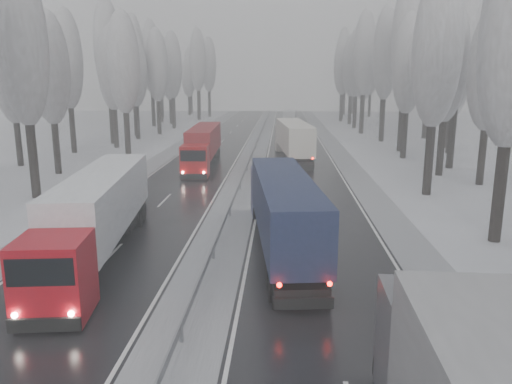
# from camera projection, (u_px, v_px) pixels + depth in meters

# --- Properties ---
(carriageway_right) EXTENTS (7.50, 200.00, 0.03)m
(carriageway_right) POSITION_uv_depth(u_px,v_px,m) (304.00, 185.00, 41.88)
(carriageway_right) COLOR black
(carriageway_right) RESTS_ON ground
(carriageway_left) EXTENTS (7.50, 200.00, 0.03)m
(carriageway_left) POSITION_uv_depth(u_px,v_px,m) (181.00, 184.00, 42.41)
(carriageway_left) COLOR black
(carriageway_left) RESTS_ON ground
(median_slush) EXTENTS (3.00, 200.00, 0.04)m
(median_slush) POSITION_uv_depth(u_px,v_px,m) (242.00, 184.00, 42.15)
(median_slush) COLOR #ACAEB4
(median_slush) RESTS_ON ground
(shoulder_right) EXTENTS (2.40, 200.00, 0.04)m
(shoulder_right) POSITION_uv_depth(u_px,v_px,m) (364.00, 186.00, 41.63)
(shoulder_right) COLOR #ACAEB4
(shoulder_right) RESTS_ON ground
(shoulder_left) EXTENTS (2.40, 200.00, 0.04)m
(shoulder_left) POSITION_uv_depth(u_px,v_px,m) (124.00, 183.00, 42.66)
(shoulder_left) COLOR #ACAEB4
(shoulder_left) RESTS_ON ground
(median_guardrail) EXTENTS (0.12, 200.00, 0.76)m
(median_guardrail) POSITION_uv_depth(u_px,v_px,m) (242.00, 178.00, 42.00)
(median_guardrail) COLOR slate
(median_guardrail) RESTS_ON ground
(tree_18) EXTENTS (3.60, 3.60, 16.58)m
(tree_18) POSITION_uv_depth(u_px,v_px,m) (437.00, 51.00, 36.17)
(tree_18) COLOR black
(tree_18) RESTS_ON ground
(tree_19) EXTENTS (3.60, 3.60, 14.57)m
(tree_19) POSITION_uv_depth(u_px,v_px,m) (491.00, 70.00, 40.07)
(tree_19) COLOR black
(tree_19) RESTS_ON ground
(tree_20) EXTENTS (3.60, 3.60, 15.71)m
(tree_20) POSITION_uv_depth(u_px,v_px,m) (448.00, 62.00, 44.04)
(tree_20) COLOR black
(tree_20) RESTS_ON ground
(tree_21) EXTENTS (3.60, 3.60, 18.62)m
(tree_21) POSITION_uv_depth(u_px,v_px,m) (460.00, 44.00, 47.41)
(tree_21) COLOR black
(tree_21) RESTS_ON ground
(tree_22) EXTENTS (3.60, 3.60, 15.86)m
(tree_22) POSITION_uv_depth(u_px,v_px,m) (409.00, 65.00, 54.23)
(tree_22) COLOR black
(tree_22) RESTS_ON ground
(tree_23) EXTENTS (3.60, 3.60, 13.55)m
(tree_23) POSITION_uv_depth(u_px,v_px,m) (454.00, 79.00, 58.13)
(tree_23) COLOR black
(tree_23) RESTS_ON ground
(tree_24) EXTENTS (3.60, 3.60, 20.49)m
(tree_24) POSITION_uv_depth(u_px,v_px,m) (407.00, 40.00, 58.81)
(tree_24) COLOR black
(tree_24) RESTS_ON ground
(tree_25) EXTENTS (3.60, 3.60, 19.44)m
(tree_25) POSITION_uv_depth(u_px,v_px,m) (454.00, 48.00, 62.50)
(tree_25) COLOR black
(tree_25) RESTS_ON ground
(tree_26) EXTENTS (3.60, 3.60, 18.78)m
(tree_26) POSITION_uv_depth(u_px,v_px,m) (386.00, 54.00, 69.05)
(tree_26) COLOR black
(tree_26) RESTS_ON ground
(tree_27) EXTENTS (3.60, 3.60, 17.62)m
(tree_27) POSITION_uv_depth(u_px,v_px,m) (429.00, 61.00, 72.75)
(tree_27) COLOR black
(tree_27) RESTS_ON ground
(tree_28) EXTENTS (3.60, 3.60, 19.62)m
(tree_28) POSITION_uv_depth(u_px,v_px,m) (365.00, 54.00, 79.40)
(tree_28) COLOR black
(tree_28) RESTS_ON ground
(tree_29) EXTENTS (3.60, 3.60, 18.11)m
(tree_29) POSITION_uv_depth(u_px,v_px,m) (405.00, 61.00, 83.14)
(tree_29) COLOR black
(tree_29) RESTS_ON ground
(tree_30) EXTENTS (3.60, 3.60, 17.86)m
(tree_30) POSITION_uv_depth(u_px,v_px,m) (357.00, 63.00, 89.13)
(tree_30) COLOR black
(tree_30) RESTS_ON ground
(tree_31) EXTENTS (3.60, 3.60, 18.58)m
(tree_31) POSITION_uv_depth(u_px,v_px,m) (386.00, 61.00, 92.63)
(tree_31) COLOR black
(tree_31) RESTS_ON ground
(tree_32) EXTENTS (3.60, 3.60, 17.33)m
(tree_32) POSITION_uv_depth(u_px,v_px,m) (351.00, 66.00, 96.52)
(tree_32) COLOR black
(tree_32) RESTS_ON ground
(tree_33) EXTENTS (3.60, 3.60, 14.33)m
(tree_33) POSITION_uv_depth(u_px,v_px,m) (364.00, 76.00, 100.68)
(tree_33) COLOR black
(tree_33) RESTS_ON ground
(tree_34) EXTENTS (3.60, 3.60, 17.63)m
(tree_34) POSITION_uv_depth(u_px,v_px,m) (343.00, 66.00, 103.44)
(tree_34) COLOR black
(tree_34) RESTS_ON ground
(tree_35) EXTENTS (3.60, 3.60, 18.25)m
(tree_35) POSITION_uv_depth(u_px,v_px,m) (384.00, 65.00, 106.79)
(tree_35) COLOR black
(tree_35) RESTS_ON ground
(tree_36) EXTENTS (3.60, 3.60, 20.23)m
(tree_36) POSITION_uv_depth(u_px,v_px,m) (344.00, 60.00, 112.60)
(tree_36) COLOR black
(tree_36) RESTS_ON ground
(tree_37) EXTENTS (3.60, 3.60, 16.37)m
(tree_37) POSITION_uv_depth(u_px,v_px,m) (371.00, 71.00, 116.69)
(tree_37) COLOR black
(tree_37) RESTS_ON ground
(tree_38) EXTENTS (3.60, 3.60, 17.97)m
(tree_38) POSITION_uv_depth(u_px,v_px,m) (345.00, 67.00, 123.12)
(tree_38) COLOR black
(tree_38) RESTS_ON ground
(tree_39) EXTENTS (3.60, 3.60, 16.19)m
(tree_39) POSITION_uv_depth(u_px,v_px,m) (354.00, 72.00, 127.13)
(tree_39) COLOR black
(tree_39) RESTS_ON ground
(tree_58) EXTENTS (3.60, 3.60, 17.21)m
(tree_58) POSITION_uv_depth(u_px,v_px,m) (22.00, 44.00, 35.17)
(tree_58) COLOR black
(tree_58) RESTS_ON ground
(tree_60) EXTENTS (3.60, 3.60, 14.84)m
(tree_60) POSITION_uv_depth(u_px,v_px,m) (50.00, 69.00, 45.02)
(tree_60) COLOR black
(tree_60) RESTS_ON ground
(tree_61) EXTENTS (3.60, 3.60, 13.95)m
(tree_61) POSITION_uv_depth(u_px,v_px,m) (12.00, 76.00, 49.34)
(tree_61) COLOR black
(tree_61) RESTS_ON ground
(tree_62) EXTENTS (3.60, 3.60, 16.04)m
(tree_62) POSITION_uv_depth(u_px,v_px,m) (123.00, 64.00, 53.94)
(tree_62) COLOR black
(tree_62) RESTS_ON ground
(tree_63) EXTENTS (3.60, 3.60, 16.88)m
(tree_63) POSITION_uv_depth(u_px,v_px,m) (67.00, 60.00, 58.12)
(tree_63) COLOR black
(tree_63) RESTS_ON ground
(tree_64) EXTENTS (3.60, 3.60, 15.42)m
(tree_64) POSITION_uv_depth(u_px,v_px,m) (112.00, 69.00, 63.00)
(tree_64) COLOR black
(tree_64) RESTS_ON ground
(tree_65) EXTENTS (3.60, 3.60, 19.48)m
(tree_65) POSITION_uv_depth(u_px,v_px,m) (108.00, 50.00, 66.42)
(tree_65) COLOR black
(tree_65) RESTS_ON ground
(tree_66) EXTENTS (3.60, 3.60, 15.23)m
(tree_66) POSITION_uv_depth(u_px,v_px,m) (135.00, 71.00, 72.41)
(tree_66) COLOR black
(tree_66) RESTS_ON ground
(tree_67) EXTENTS (3.60, 3.60, 17.09)m
(tree_67) POSITION_uv_depth(u_px,v_px,m) (133.00, 64.00, 76.11)
(tree_67) COLOR black
(tree_67) RESTS_ON ground
(tree_68) EXTENTS (3.60, 3.60, 16.65)m
(tree_68) POSITION_uv_depth(u_px,v_px,m) (157.00, 66.00, 78.72)
(tree_68) COLOR black
(tree_68) RESTS_ON ground
(tree_69) EXTENTS (3.60, 3.60, 19.35)m
(tree_69) POSITION_uv_depth(u_px,v_px,m) (133.00, 56.00, 82.48)
(tree_69) COLOR black
(tree_69) RESTS_ON ground
(tree_70) EXTENTS (3.60, 3.60, 17.09)m
(tree_70) POSITION_uv_depth(u_px,v_px,m) (172.00, 66.00, 88.46)
(tree_70) COLOR black
(tree_70) RESTS_ON ground
(tree_71) EXTENTS (3.60, 3.60, 19.61)m
(tree_71) POSITION_uv_depth(u_px,v_px,m) (151.00, 58.00, 92.24)
(tree_71) COLOR black
(tree_71) RESTS_ON ground
(tree_72) EXTENTS (3.60, 3.60, 15.11)m
(tree_72) POSITION_uv_depth(u_px,v_px,m) (169.00, 74.00, 97.97)
(tree_72) COLOR black
(tree_72) RESTS_ON ground
(tree_73) EXTENTS (3.60, 3.60, 17.22)m
(tree_73) POSITION_uv_depth(u_px,v_px,m) (160.00, 67.00, 101.72)
(tree_73) COLOR black
(tree_73) RESTS_ON ground
(tree_74) EXTENTS (3.60, 3.60, 19.68)m
(tree_74) POSITION_uv_depth(u_px,v_px,m) (198.00, 61.00, 107.65)
(tree_74) COLOR black
(tree_74) RESTS_ON ground
(tree_75) EXTENTS (3.60, 3.60, 18.60)m
(tree_75) POSITION_uv_depth(u_px,v_px,m) (160.00, 64.00, 112.16)
(tree_75) COLOR black
(tree_75) RESTS_ON ground
(tree_76) EXTENTS (3.60, 3.60, 18.55)m
(tree_76) POSITION_uv_depth(u_px,v_px,m) (209.00, 65.00, 116.90)
(tree_76) COLOR black
(tree_76) RESTS_ON ground
(tree_77) EXTENTS (3.60, 3.60, 14.32)m
(tree_77) POSITION_uv_depth(u_px,v_px,m) (188.00, 77.00, 121.68)
(tree_77) COLOR black
(tree_77) RESTS_ON ground
(tree_78) EXTENTS (3.60, 3.60, 19.55)m
(tree_78) POSITION_uv_depth(u_px,v_px,m) (198.00, 63.00, 123.36)
(tree_78) COLOR black
(tree_78) RESTS_ON ground
(tree_79) EXTENTS (3.60, 3.60, 17.07)m
(tree_79) POSITION_uv_depth(u_px,v_px,m) (190.00, 70.00, 127.74)
(tree_79) COLOR black
(tree_79) RESTS_ON ground
(truck_blue_box) EXTENTS (4.16, 15.82, 4.02)m
(truck_blue_box) POSITION_uv_depth(u_px,v_px,m) (282.00, 206.00, 25.60)
(truck_blue_box) COLOR navy
(truck_blue_box) RESTS_ON ground
(truck_cream_box) EXTENTS (4.19, 16.49, 4.19)m
(truck_cream_box) POSITION_uv_depth(u_px,v_px,m) (293.00, 138.00, 54.42)
(truck_cream_box) COLOR #9C958A
(truck_cream_box) RESTS_ON ground
(box_truck_distant) EXTENTS (2.89, 7.72, 2.82)m
(box_truck_distant) POSITION_uv_depth(u_px,v_px,m) (290.00, 117.00, 97.19)
(box_truck_distant) COLOR #B9BCC0
(box_truck_distant) RESTS_ON ground
(truck_red_white) EXTENTS (4.26, 16.02, 4.07)m
(truck_red_white) POSITION_uv_depth(u_px,v_px,m) (98.00, 211.00, 24.52)
(truck_red_white) COLOR #9F0813
(truck_red_white) RESTS_ON ground
(truck_red_red) EXTENTS (3.06, 15.34, 3.91)m
(truck_red_red) POSITION_uv_depth(u_px,v_px,m) (203.00, 144.00, 50.73)
(truck_red_red) COLOR #9B080B
(truck_red_red) RESTS_ON ground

